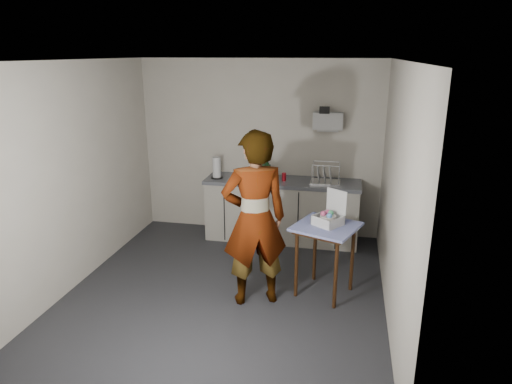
% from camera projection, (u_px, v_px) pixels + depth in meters
% --- Properties ---
extents(ground, '(4.00, 4.00, 0.00)m').
position_uv_depth(ground, '(226.00, 291.00, 5.33)').
color(ground, '#242529').
rests_on(ground, ground).
extents(wall_back, '(3.60, 0.02, 2.60)m').
position_uv_depth(wall_back, '(259.00, 148.00, 6.81)').
color(wall_back, beige).
rests_on(wall_back, ground).
extents(wall_right, '(0.02, 4.00, 2.60)m').
position_uv_depth(wall_right, '(395.00, 195.00, 4.60)').
color(wall_right, beige).
rests_on(wall_right, ground).
extents(wall_left, '(0.02, 4.00, 2.60)m').
position_uv_depth(wall_left, '(75.00, 176.00, 5.29)').
color(wall_left, beige).
rests_on(wall_left, ground).
extents(ceiling, '(3.60, 4.00, 0.01)m').
position_uv_depth(ceiling, '(221.00, 61.00, 4.57)').
color(ceiling, white).
rests_on(ceiling, wall_back).
extents(kitchen_counter, '(2.24, 0.62, 0.91)m').
position_uv_depth(kitchen_counter, '(282.00, 212.00, 6.72)').
color(kitchen_counter, black).
rests_on(kitchen_counter, ground).
extents(wall_shelf, '(0.42, 0.18, 0.37)m').
position_uv_depth(wall_shelf, '(328.00, 121.00, 6.42)').
color(wall_shelf, white).
rests_on(wall_shelf, ground).
extents(side_table, '(0.84, 0.84, 0.84)m').
position_uv_depth(side_table, '(326.00, 234.00, 5.09)').
color(side_table, '#3B220D').
rests_on(side_table, ground).
extents(standing_man, '(0.83, 0.71, 1.94)m').
position_uv_depth(standing_man, '(254.00, 219.00, 4.87)').
color(standing_man, '#B2A593').
rests_on(standing_man, ground).
extents(soap_bottle, '(0.16, 0.16, 0.32)m').
position_uv_depth(soap_bottle, '(267.00, 169.00, 6.53)').
color(soap_bottle, black).
rests_on(soap_bottle, kitchen_counter).
extents(soda_can, '(0.06, 0.06, 0.11)m').
position_uv_depth(soda_can, '(284.00, 177.00, 6.53)').
color(soda_can, red).
rests_on(soda_can, kitchen_counter).
extents(dark_bottle, '(0.07, 0.07, 0.25)m').
position_uv_depth(dark_bottle, '(264.00, 170.00, 6.63)').
color(dark_bottle, black).
rests_on(dark_bottle, kitchen_counter).
extents(paper_towel, '(0.18, 0.18, 0.31)m').
position_uv_depth(paper_towel, '(217.00, 168.00, 6.64)').
color(paper_towel, black).
rests_on(paper_towel, kitchen_counter).
extents(dish_rack, '(0.41, 0.31, 0.29)m').
position_uv_depth(dish_rack, '(325.00, 178.00, 6.42)').
color(dish_rack, white).
rests_on(dish_rack, kitchen_counter).
extents(bakery_box, '(0.38, 0.39, 0.38)m').
position_uv_depth(bakery_box, '(329.00, 217.00, 5.07)').
color(bakery_box, white).
rests_on(bakery_box, side_table).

